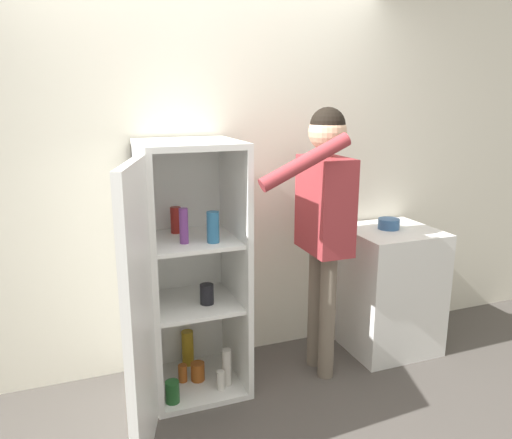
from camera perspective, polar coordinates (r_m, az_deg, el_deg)
The scene contains 6 objects.
ground_plane at distance 2.99m, azimuth 0.13°, elevation -23.65°, with size 12.00×12.00×0.00m, color #4C4742.
wall_back at distance 3.34m, azimuth -5.87°, elevation 4.48°, with size 7.00×0.06×2.55m.
refrigerator at distance 3.02m, azimuth -8.55°, elevation -6.66°, with size 0.80×1.15×1.57m.
person at distance 3.17m, azimuth 7.73°, elevation 1.38°, with size 0.65×0.54×1.76m.
counter at distance 3.80m, azimuth 14.88°, elevation -7.68°, with size 0.62×0.59×0.90m.
bowl at distance 3.66m, azimuth 14.93°, elevation -0.48°, with size 0.15×0.15×0.07m.
Camera 1 is at (-0.84, -2.21, 1.83)m, focal length 35.00 mm.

